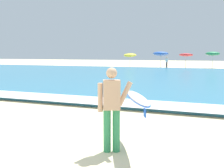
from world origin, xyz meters
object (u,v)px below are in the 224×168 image
at_px(beachgoer_near_row_left, 167,62).
at_px(beach_umbrella_3, 213,54).
at_px(beach_umbrella_0, 130,55).
at_px(beach_umbrella_1, 161,54).
at_px(beach_umbrella_2, 186,55).
at_px(surfer_with_board, 123,102).

bearing_deg(beachgoer_near_row_left, beach_umbrella_3, 5.65).
xyz_separation_m(beach_umbrella_0, beach_umbrella_3, (11.48, -0.24, 0.22)).
height_order(beach_umbrella_1, beach_umbrella_2, beach_umbrella_1).
bearing_deg(beach_umbrella_0, surfer_with_board, -72.03).
distance_m(surfer_with_board, beach_umbrella_3, 33.11).
relative_size(beach_umbrella_0, beach_umbrella_2, 1.01).
relative_size(beach_umbrella_1, beach_umbrella_2, 1.12).
relative_size(beach_umbrella_1, beachgoer_near_row_left, 1.52).
relative_size(beach_umbrella_0, beach_umbrella_1, 0.90).
height_order(surfer_with_board, beach_umbrella_0, beach_umbrella_0).
distance_m(beach_umbrella_2, beach_umbrella_3, 3.66).
bearing_deg(beach_umbrella_2, surfer_with_board, -85.21).
bearing_deg(beach_umbrella_3, beach_umbrella_2, 164.44).
bearing_deg(beach_umbrella_1, beach_umbrella_3, -9.11).
xyz_separation_m(beach_umbrella_2, beachgoer_near_row_left, (-2.36, -1.56, -1.02)).
height_order(beach_umbrella_0, beach_umbrella_2, beach_umbrella_0).
distance_m(surfer_with_board, beachgoer_near_row_left, 32.92).
distance_m(beach_umbrella_3, beachgoer_near_row_left, 6.03).
relative_size(beach_umbrella_3, beachgoer_near_row_left, 1.46).
bearing_deg(beach_umbrella_1, beachgoer_near_row_left, -54.72).
xyz_separation_m(beach_umbrella_0, beach_umbrella_2, (7.95, 0.75, 0.05)).
bearing_deg(beachgoer_near_row_left, surfer_with_board, -80.89).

